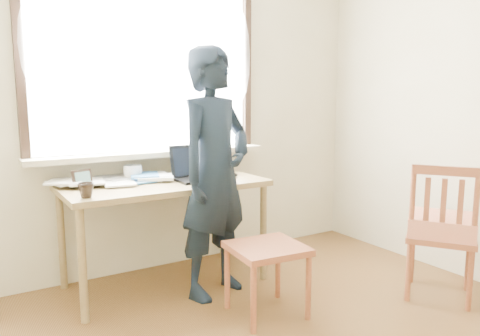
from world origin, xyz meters
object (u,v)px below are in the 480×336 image
desk (164,193)px  mug_dark (86,190)px  mug_white (133,173)px  side_chair (442,227)px  work_chair (267,256)px  laptop (198,171)px  person (215,173)px

desk → mug_dark: (-0.60, -0.24, 0.12)m
mug_white → mug_dark: 0.62m
mug_dark → side_chair: (2.10, -0.96, -0.32)m
mug_white → side_chair: side_chair is taller
mug_white → side_chair: bearing=-40.0°
desk → side_chair: side_chair is taller
mug_dark → work_chair: mug_dark is taller
laptop → mug_dark: (-0.86, -0.21, -0.01)m
desk → side_chair: 1.93m
mug_dark → person: bearing=-6.0°
mug_white → mug_dark: bearing=-135.2°
laptop → person: (-0.02, -0.30, 0.03)m
laptop → mug_white: size_ratio=2.67×
person → work_chair: bearing=-96.6°
desk → mug_dark: size_ratio=14.45×
mug_white → person: person is taller
side_chair → person: 1.57m
desk → side_chair: (1.50, -1.20, -0.19)m
side_chair → person: size_ratio=0.55×
mug_white → side_chair: 2.19m
laptop → work_chair: laptop is taller
laptop → side_chair: size_ratio=0.39×
laptop → mug_white: laptop is taller
laptop → work_chair: size_ratio=0.76×
desk → mug_dark: 0.66m
work_chair → person: bearing=103.3°
mug_dark → desk: bearing=21.7°
mug_dark → side_chair: 2.33m
laptop → person: 0.30m
desk → laptop: bearing=-6.2°
desk → person: 0.44m
side_chair → person: person is taller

